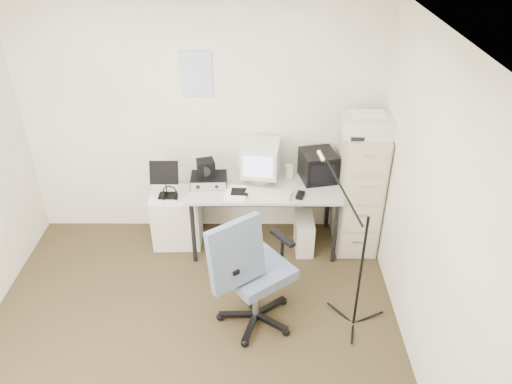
{
  "coord_description": "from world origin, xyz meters",
  "views": [
    {
      "loc": [
        0.57,
        -2.82,
        3.28
      ],
      "look_at": [
        0.55,
        0.95,
        0.95
      ],
      "focal_mm": 35.0,
      "sensor_mm": 36.0,
      "label": 1
    }
  ],
  "objects_px": {
    "filing_cabinet": "(358,190)",
    "side_cart": "(177,218)",
    "desk": "(264,215)",
    "office_chair": "(256,269)"
  },
  "relations": [
    {
      "from": "side_cart",
      "to": "desk",
      "type": "bearing_deg",
      "value": -2.87
    },
    {
      "from": "desk",
      "to": "side_cart",
      "type": "bearing_deg",
      "value": 178.24
    },
    {
      "from": "filing_cabinet",
      "to": "side_cart",
      "type": "height_order",
      "value": "filing_cabinet"
    },
    {
      "from": "filing_cabinet",
      "to": "side_cart",
      "type": "relative_size",
      "value": 2.15
    },
    {
      "from": "desk",
      "to": "office_chair",
      "type": "bearing_deg",
      "value": -94.08
    },
    {
      "from": "desk",
      "to": "side_cart",
      "type": "relative_size",
      "value": 2.48
    },
    {
      "from": "filing_cabinet",
      "to": "side_cart",
      "type": "distance_m",
      "value": 1.89
    },
    {
      "from": "office_chair",
      "to": "filing_cabinet",
      "type": "bearing_deg",
      "value": 10.64
    },
    {
      "from": "filing_cabinet",
      "to": "desk",
      "type": "height_order",
      "value": "filing_cabinet"
    },
    {
      "from": "desk",
      "to": "side_cart",
      "type": "distance_m",
      "value": 0.91
    }
  ]
}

